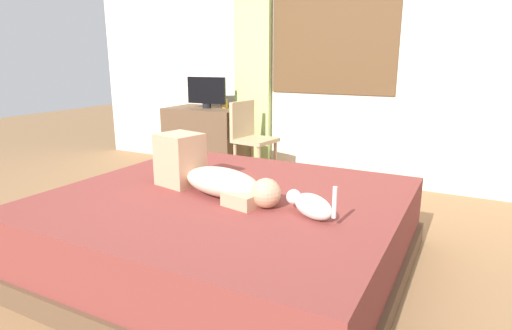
# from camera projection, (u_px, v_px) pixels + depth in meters

# --- Properties ---
(ground_plane) EXTENTS (16.00, 16.00, 0.00)m
(ground_plane) POSITION_uv_depth(u_px,v_px,m) (213.00, 262.00, 2.77)
(ground_plane) COLOR olive
(back_wall_with_window) EXTENTS (6.40, 0.14, 2.90)m
(back_wall_with_window) POSITION_uv_depth(u_px,v_px,m) (334.00, 43.00, 4.42)
(back_wall_with_window) COLOR beige
(back_wall_with_window) RESTS_ON ground
(bed) EXTENTS (2.13, 1.95, 0.48)m
(bed) POSITION_uv_depth(u_px,v_px,m) (227.00, 230.00, 2.68)
(bed) COLOR brown
(bed) RESTS_ON ground
(person_lying) EXTENTS (0.94, 0.42, 0.34)m
(person_lying) POSITION_uv_depth(u_px,v_px,m) (210.00, 175.00, 2.62)
(person_lying) COLOR #CCB299
(person_lying) RESTS_ON bed
(cat) EXTENTS (0.33, 0.22, 0.21)m
(cat) POSITION_uv_depth(u_px,v_px,m) (311.00, 205.00, 2.22)
(cat) COLOR silver
(cat) RESTS_ON bed
(desk) EXTENTS (0.90, 0.56, 0.74)m
(desk) POSITION_uv_depth(u_px,v_px,m) (207.00, 139.00, 4.96)
(desk) COLOR brown
(desk) RESTS_ON ground
(tv_monitor) EXTENTS (0.48, 0.10, 0.35)m
(tv_monitor) POSITION_uv_depth(u_px,v_px,m) (206.00, 92.00, 4.82)
(tv_monitor) COLOR black
(tv_monitor) RESTS_ON desk
(cup) EXTENTS (0.07, 0.07, 0.10)m
(cup) POSITION_uv_depth(u_px,v_px,m) (225.00, 104.00, 4.84)
(cup) COLOR gold
(cup) RESTS_ON desk
(chair_by_desk) EXTENTS (0.43, 0.43, 0.86)m
(chair_by_desk) POSITION_uv_depth(u_px,v_px,m) (250.00, 135.00, 4.46)
(chair_by_desk) COLOR tan
(chair_by_desk) RESTS_ON ground
(curtain_left) EXTENTS (0.44, 0.06, 2.60)m
(curtain_left) POSITION_uv_depth(u_px,v_px,m) (252.00, 58.00, 4.77)
(curtain_left) COLOR #ADCC75
(curtain_left) RESTS_ON ground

